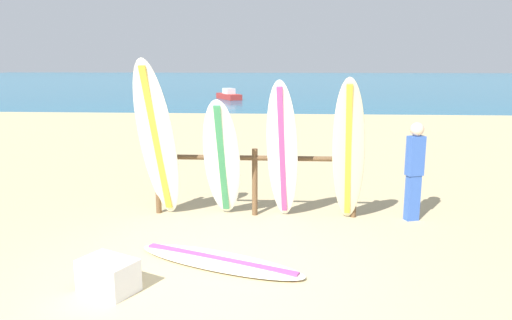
{
  "coord_description": "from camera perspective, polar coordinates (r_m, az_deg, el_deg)",
  "views": [
    {
      "loc": [
        0.82,
        -4.85,
        2.47
      ],
      "look_at": [
        0.3,
        2.96,
        0.85
      ],
      "focal_mm": 33.78,
      "sensor_mm": 36.0,
      "label": 1
    }
  ],
  "objects": [
    {
      "name": "surfboard_leaning_left",
      "position": [
        7.42,
        -4.05,
        0.0
      ],
      "size": [
        0.58,
        0.91,
        1.95
      ],
      "color": "white",
      "rests_on": "ground"
    },
    {
      "name": "surfboard_leaning_center",
      "position": [
        7.24,
        10.88,
        0.84
      ],
      "size": [
        0.63,
        1.02,
        2.27
      ],
      "color": "beige",
      "rests_on": "ground"
    },
    {
      "name": "surfboard_leaning_center_left",
      "position": [
        7.29,
        3.14,
        0.92
      ],
      "size": [
        0.57,
        0.92,
        2.23
      ],
      "color": "white",
      "rests_on": "ground"
    },
    {
      "name": "beachgoer_standing",
      "position": [
        7.85,
        18.26,
        -0.81
      ],
      "size": [
        0.29,
        0.23,
        1.55
      ],
      "color": "#3359B2",
      "rests_on": "ground"
    },
    {
      "name": "small_boat_offshore",
      "position": [
        31.88,
        -3.24,
        7.66
      ],
      "size": [
        1.96,
        2.62,
        0.71
      ],
      "color": "#B22D28",
      "rests_on": "ocean_water"
    },
    {
      "name": "surfboard_lying_on_sand",
      "position": [
        6.12,
        -4.4,
        -11.82
      ],
      "size": [
        2.32,
        1.37,
        0.08
      ],
      "color": "silver",
      "rests_on": "ground"
    },
    {
      "name": "cooler_box",
      "position": [
        5.62,
        -17.08,
        -12.93
      ],
      "size": [
        0.72,
        0.62,
        0.36
      ],
      "primitive_type": "cube",
      "rotation": [
        0.0,
        0.0,
        -0.46
      ],
      "color": "white",
      "rests_on": "ground"
    },
    {
      "name": "ocean_water",
      "position": [
        62.9,
        3.1,
        9.4
      ],
      "size": [
        120.0,
        80.0,
        0.01
      ],
      "primitive_type": "cube",
      "color": "#196B93",
      "rests_on": "ground"
    },
    {
      "name": "surfboard_rack",
      "position": [
        7.73,
        -0.15,
        -1.38
      ],
      "size": [
        3.29,
        0.09,
        1.1
      ],
      "color": "brown",
      "rests_on": "ground"
    },
    {
      "name": "ground_plane",
      "position": [
        5.51,
        -5.39,
        -15.05
      ],
      "size": [
        120.0,
        120.0,
        0.0
      ],
      "primitive_type": "plane",
      "color": "tan"
    },
    {
      "name": "surfboard_leaning_far_left",
      "position": [
        7.49,
        -11.63,
        2.16
      ],
      "size": [
        0.7,
        1.01,
        2.53
      ],
      "color": "white",
      "rests_on": "ground"
    }
  ]
}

